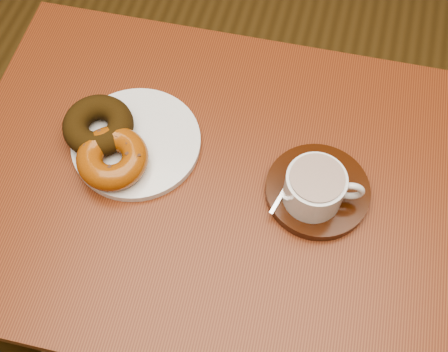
% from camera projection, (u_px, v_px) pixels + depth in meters
% --- Properties ---
extents(cafe_table, '(0.82, 0.63, 0.75)m').
position_uv_depth(cafe_table, '(213.00, 211.00, 0.98)').
color(cafe_table, brown).
rests_on(cafe_table, ground).
extents(donut_plate, '(0.22, 0.22, 0.01)m').
position_uv_depth(donut_plate, '(136.00, 142.00, 0.90)').
color(donut_plate, silver).
rests_on(donut_plate, cafe_table).
extents(donut_cinnamon, '(0.12, 0.12, 0.04)m').
position_uv_depth(donut_cinnamon, '(98.00, 126.00, 0.88)').
color(donut_cinnamon, black).
rests_on(donut_cinnamon, donut_plate).
extents(donut_caramel, '(0.14, 0.14, 0.04)m').
position_uv_depth(donut_caramel, '(112.00, 158.00, 0.86)').
color(donut_caramel, '#9A4C10').
rests_on(donut_caramel, donut_plate).
extents(saucer, '(0.21, 0.21, 0.02)m').
position_uv_depth(saucer, '(317.00, 191.00, 0.86)').
color(saucer, black).
rests_on(saucer, cafe_table).
extents(coffee_cup, '(0.12, 0.09, 0.06)m').
position_uv_depth(coffee_cup, '(316.00, 188.00, 0.81)').
color(coffee_cup, silver).
rests_on(coffee_cup, saucer).
extents(teaspoon, '(0.04, 0.10, 0.01)m').
position_uv_depth(teaspoon, '(293.00, 175.00, 0.86)').
color(teaspoon, silver).
rests_on(teaspoon, saucer).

